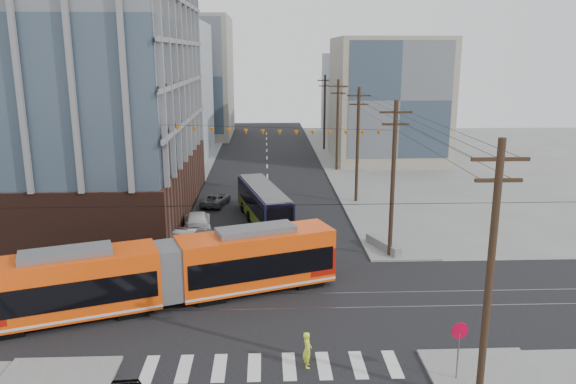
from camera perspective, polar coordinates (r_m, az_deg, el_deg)
name	(u,v)px	position (r m, az deg, el deg)	size (l,w,h in m)	color
ground	(271,335)	(29.61, -1.74, -14.33)	(160.00, 160.00, 0.00)	slate
office_building	(3,50)	(53.71, -27.01, 12.77)	(30.00, 25.00, 28.60)	#381E16
bg_bldg_nw_near	(141,91)	(80.03, -14.67, 9.89)	(18.00, 16.00, 18.00)	#8C99A5
bg_bldg_ne_near	(388,100)	(76.07, 10.10, 9.18)	(14.00, 14.00, 16.00)	gray
bg_bldg_nw_far	(184,77)	(99.13, -10.55, 11.38)	(16.00, 18.00, 20.00)	gray
bg_bldg_ne_far	(374,96)	(96.08, 8.71, 9.59)	(16.00, 16.00, 14.00)	#8C99A5
utility_pole_near	(490,278)	(23.48, 19.79, -8.20)	(0.30, 0.30, 11.00)	black
utility_pole_far	(325,113)	(82.98, 3.73, 8.01)	(0.30, 0.30, 11.00)	black
streetcar	(168,272)	(32.88, -12.06, -7.98)	(19.89, 2.80, 3.83)	#F84A0B
city_bus	(264,204)	(47.62, -2.50, -1.21)	(2.42, 11.17, 3.17)	black
parked_car_silver	(189,238)	(42.19, -9.99, -4.58)	(1.63, 4.69, 1.54)	#A4A5A7
parked_car_white	(197,221)	(46.29, -9.23, -2.90)	(2.11, 5.20, 1.51)	silver
parked_car_grey	(216,199)	(53.41, -7.36, -0.74)	(1.97, 4.28, 1.19)	#4A4F54
pedestrian	(307,350)	(26.60, 1.97, -15.71)	(0.63, 0.41, 1.72)	#E4FF30
stop_sign	(458,354)	(26.40, 16.88, -15.47)	(0.80, 0.80, 2.64)	#BF0028
jersey_barrier	(383,246)	(41.56, 9.64, -5.41)	(0.88, 3.91, 0.78)	slate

